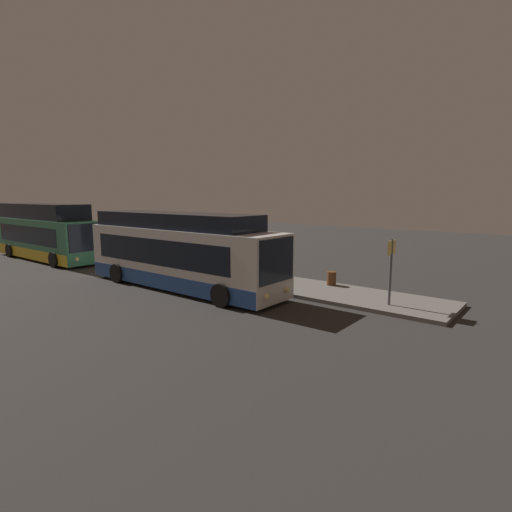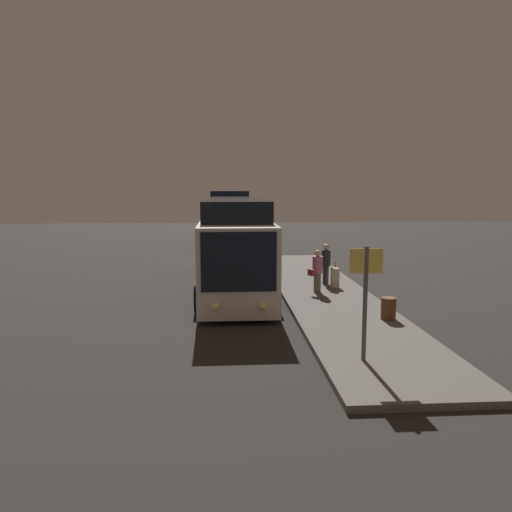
{
  "view_description": "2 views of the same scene",
  "coord_description": "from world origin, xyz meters",
  "px_view_note": "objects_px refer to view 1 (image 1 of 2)",
  "views": [
    {
      "loc": [
        13.05,
        -12.59,
        4.43
      ],
      "look_at": [
        2.64,
        0.48,
        1.88
      ],
      "focal_mm": 28.0,
      "sensor_mm": 36.0,
      "label": 1
    },
    {
      "loc": [
        18.34,
        -0.59,
        4.04
      ],
      "look_at": [
        2.64,
        0.48,
        1.88
      ],
      "focal_mm": 35.0,
      "sensor_mm": 36.0,
      "label": 2
    }
  ],
  "objects_px": {
    "bus_second": "(46,235)",
    "passenger_boarding": "(236,258)",
    "bus_lead": "(179,254)",
    "trash_bin": "(331,278)",
    "suitcase": "(246,267)",
    "sign_post": "(391,263)",
    "passenger_waiting": "(249,263)"
  },
  "relations": [
    {
      "from": "bus_second",
      "to": "passenger_boarding",
      "type": "height_order",
      "value": "bus_second"
    },
    {
      "from": "bus_lead",
      "to": "trash_bin",
      "type": "distance_m",
      "value": 7.38
    },
    {
      "from": "suitcase",
      "to": "sign_post",
      "type": "bearing_deg",
      "value": -8.49
    },
    {
      "from": "sign_post",
      "to": "trash_bin",
      "type": "xyz_separation_m",
      "value": [
        -3.44,
        1.73,
        -1.35
      ]
    },
    {
      "from": "passenger_waiting",
      "to": "trash_bin",
      "type": "bearing_deg",
      "value": 170.29
    },
    {
      "from": "bus_second",
      "to": "suitcase",
      "type": "relative_size",
      "value": 10.86
    },
    {
      "from": "sign_post",
      "to": "passenger_waiting",
      "type": "bearing_deg",
      "value": 177.35
    },
    {
      "from": "bus_second",
      "to": "suitcase",
      "type": "xyz_separation_m",
      "value": [
        14.74,
        3.96,
        -1.16
      ]
    },
    {
      "from": "bus_lead",
      "to": "trash_bin",
      "type": "bearing_deg",
      "value": 37.45
    },
    {
      "from": "bus_second",
      "to": "sign_post",
      "type": "height_order",
      "value": "bus_second"
    },
    {
      "from": "bus_lead",
      "to": "sign_post",
      "type": "height_order",
      "value": "bus_lead"
    },
    {
      "from": "bus_second",
      "to": "suitcase",
      "type": "bearing_deg",
      "value": 15.02
    },
    {
      "from": "suitcase",
      "to": "sign_post",
      "type": "xyz_separation_m",
      "value": [
        8.41,
        -1.26,
        1.3
      ]
    },
    {
      "from": "bus_second",
      "to": "trash_bin",
      "type": "xyz_separation_m",
      "value": [
        19.71,
        4.43,
        -1.21
      ]
    },
    {
      "from": "bus_lead",
      "to": "passenger_boarding",
      "type": "distance_m",
      "value": 3.75
    },
    {
      "from": "bus_second",
      "to": "sign_post",
      "type": "bearing_deg",
      "value": 6.65
    },
    {
      "from": "sign_post",
      "to": "trash_bin",
      "type": "relative_size",
      "value": 3.99
    },
    {
      "from": "bus_lead",
      "to": "sign_post",
      "type": "relative_size",
      "value": 4.39
    },
    {
      "from": "bus_lead",
      "to": "bus_second",
      "type": "relative_size",
      "value": 1.07
    },
    {
      "from": "bus_second",
      "to": "passenger_waiting",
      "type": "relative_size",
      "value": 6.68
    },
    {
      "from": "suitcase",
      "to": "bus_second",
      "type": "bearing_deg",
      "value": -164.98
    },
    {
      "from": "bus_second",
      "to": "passenger_boarding",
      "type": "relative_size",
      "value": 6.49
    },
    {
      "from": "suitcase",
      "to": "sign_post",
      "type": "relative_size",
      "value": 0.38
    },
    {
      "from": "bus_second",
      "to": "sign_post",
      "type": "relative_size",
      "value": 4.09
    },
    {
      "from": "passenger_boarding",
      "to": "suitcase",
      "type": "height_order",
      "value": "passenger_boarding"
    },
    {
      "from": "sign_post",
      "to": "passenger_boarding",
      "type": "bearing_deg",
      "value": 173.65
    },
    {
      "from": "passenger_boarding",
      "to": "bus_second",
      "type": "bearing_deg",
      "value": 4.1
    },
    {
      "from": "trash_bin",
      "to": "suitcase",
      "type": "bearing_deg",
      "value": -174.53
    },
    {
      "from": "bus_second",
      "to": "trash_bin",
      "type": "relative_size",
      "value": 16.36
    },
    {
      "from": "bus_second",
      "to": "passenger_boarding",
      "type": "distance_m",
      "value": 14.73
    },
    {
      "from": "passenger_waiting",
      "to": "suitcase",
      "type": "relative_size",
      "value": 1.63
    },
    {
      "from": "passenger_boarding",
      "to": "trash_bin",
      "type": "relative_size",
      "value": 2.52
    }
  ]
}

